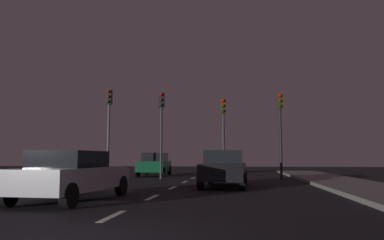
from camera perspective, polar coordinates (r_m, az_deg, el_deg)
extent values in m
plane|color=black|center=(12.67, -5.45, -11.31)|extent=(80.00, 80.00, 0.00)
cube|color=silver|center=(8.45, -11.95, -14.03)|extent=(0.16, 1.60, 0.01)
cube|color=silver|center=(12.08, -6.06, -11.56)|extent=(0.16, 1.60, 0.01)
cube|color=silver|center=(15.80, -2.96, -10.19)|extent=(0.16, 1.60, 0.01)
cube|color=silver|center=(19.54, -1.06, -9.33)|extent=(0.16, 1.60, 0.01)
cube|color=silver|center=(23.31, 0.23, -8.74)|extent=(0.16, 1.60, 0.01)
cube|color=silver|center=(27.08, 1.15, -8.31)|extent=(0.16, 1.60, 0.01)
cylinder|color=#4C4C51|center=(22.79, -12.54, -2.03)|extent=(0.14, 0.14, 5.29)
cube|color=black|center=(23.02, -12.42, 3.42)|extent=(0.32, 0.24, 0.90)
sphere|color=red|center=(22.92, -12.54, 4.22)|extent=(0.20, 0.20, 0.20)
sphere|color=#3F2D0C|center=(22.88, -12.55, 3.48)|extent=(0.20, 0.20, 0.20)
sphere|color=#0C3319|center=(22.83, -12.57, 2.74)|extent=(0.20, 0.20, 0.20)
cylinder|color=#2D2D30|center=(21.94, -4.68, -2.33)|extent=(0.14, 0.14, 5.04)
cube|color=black|center=(22.15, -4.64, 3.03)|extent=(0.32, 0.24, 0.90)
sphere|color=red|center=(22.05, -4.71, 3.86)|extent=(0.20, 0.20, 0.20)
sphere|color=#3F2D0C|center=(22.00, -4.72, 3.09)|extent=(0.20, 0.20, 0.20)
sphere|color=#0C3319|center=(21.95, -4.73, 2.32)|extent=(0.20, 0.20, 0.20)
cylinder|color=#2D2D30|center=(21.50, 4.78, -2.82)|extent=(0.14, 0.14, 4.63)
cube|color=#382D0C|center=(21.68, 4.73, 2.11)|extent=(0.32, 0.24, 0.90)
sphere|color=red|center=(21.56, 4.71, 2.95)|extent=(0.20, 0.20, 0.20)
sphere|color=#3F2D0C|center=(21.52, 4.72, 2.16)|extent=(0.20, 0.20, 0.20)
sphere|color=#0C3319|center=(21.48, 4.73, 1.37)|extent=(0.20, 0.20, 0.20)
cylinder|color=black|center=(21.64, 13.26, -2.40)|extent=(0.14, 0.14, 4.86)
cube|color=#382D0C|center=(21.83, 13.14, 2.80)|extent=(0.32, 0.24, 0.90)
sphere|color=red|center=(21.72, 13.17, 3.64)|extent=(0.20, 0.20, 0.20)
sphere|color=#3F2D0C|center=(21.68, 13.18, 2.86)|extent=(0.20, 0.20, 0.20)
sphere|color=#0C3319|center=(21.63, 13.20, 2.07)|extent=(0.20, 0.20, 0.20)
cube|color=black|center=(16.38, 4.95, -7.72)|extent=(1.92, 4.62, 0.68)
cube|color=black|center=(16.15, 4.87, -5.57)|extent=(1.61, 2.11, 0.55)
cylinder|color=black|center=(18.19, 2.82, -8.60)|extent=(0.25, 0.65, 0.64)
cylinder|color=black|center=(18.08, 7.94, -8.57)|extent=(0.25, 0.65, 0.64)
cylinder|color=black|center=(14.77, 1.30, -9.28)|extent=(0.25, 0.65, 0.64)
cylinder|color=black|center=(14.64, 7.62, -9.27)|extent=(0.25, 0.65, 0.64)
cube|color=silver|center=(11.66, -17.61, -8.40)|extent=(2.10, 4.64, 0.64)
cube|color=black|center=(11.44, -18.07, -5.65)|extent=(1.71, 2.14, 0.48)
cylinder|color=black|center=(13.58, -17.32, -9.34)|extent=(0.26, 0.65, 0.64)
cylinder|color=black|center=(12.89, -10.66, -9.71)|extent=(0.26, 0.65, 0.64)
cylinder|color=black|center=(10.68, -26.12, -10.09)|extent=(0.26, 0.65, 0.64)
cylinder|color=black|center=(9.78, -18.14, -10.85)|extent=(0.26, 0.65, 0.64)
cube|color=#0F4C2D|center=(25.59, -5.71, -6.96)|extent=(1.92, 4.09, 0.69)
cube|color=black|center=(25.78, -5.62, -5.58)|extent=(1.61, 1.87, 0.55)
cylinder|color=black|center=(24.03, -4.40, -7.88)|extent=(0.25, 0.65, 0.64)
cylinder|color=black|center=(24.33, -8.23, -7.81)|extent=(0.25, 0.65, 0.64)
cylinder|color=black|center=(26.91, -3.45, -7.65)|extent=(0.25, 0.65, 0.64)
cylinder|color=black|center=(27.18, -6.89, -7.60)|extent=(0.25, 0.65, 0.64)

